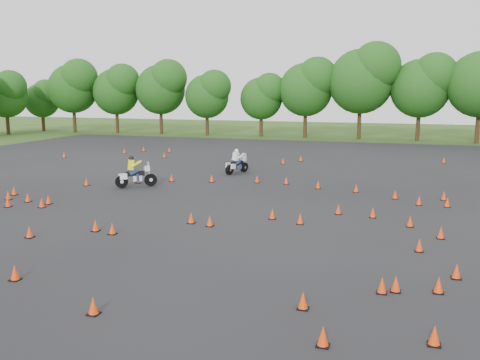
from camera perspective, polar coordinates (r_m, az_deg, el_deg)
name	(u,v)px	position (r m, az deg, el deg)	size (l,w,h in m)	color
ground	(213,222)	(23.15, -2.94, -4.54)	(140.00, 140.00, 0.00)	#2D5119
asphalt_pad	(251,196)	(28.71, 1.18, -1.70)	(62.00, 62.00, 0.00)	black
treeline	(341,98)	(56.80, 10.77, 8.58)	(86.97, 32.48, 11.19)	#1E4F16
traffic_cones	(248,194)	(28.03, 0.82, -1.51)	(36.40, 32.94, 0.45)	#F63E0A
rider_yellow	(136,171)	(31.61, -11.02, 0.91)	(2.42, 0.74, 1.87)	yellow
rider_white	(237,161)	(36.14, -0.36, 2.05)	(2.19, 0.67, 1.69)	silver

